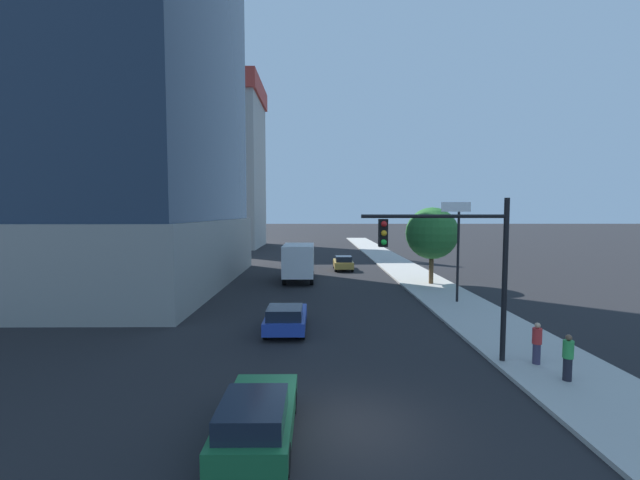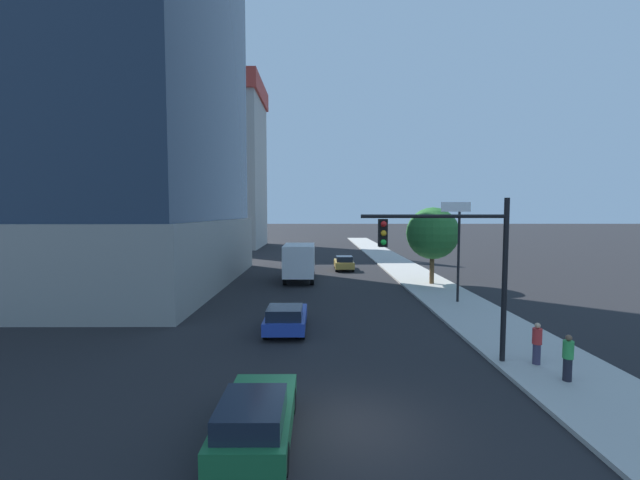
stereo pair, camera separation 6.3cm
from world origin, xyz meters
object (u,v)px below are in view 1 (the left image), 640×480
(car_gold, at_px, (343,263))
(pedestrian_green_shirt, at_px, (568,357))
(box_truck, at_px, (299,260))
(car_green, at_px, (257,417))
(pedestrian_red_shirt, at_px, (537,343))
(street_tree, at_px, (432,233))
(construction_building, at_px, (224,157))
(street_lamp, at_px, (458,238))
(traffic_light_pole, at_px, (454,251))
(car_blue, at_px, (286,318))

(car_gold, height_order, pedestrian_green_shirt, pedestrian_green_shirt)
(box_truck, bearing_deg, pedestrian_green_shirt, -64.51)
(car_green, relative_size, pedestrian_red_shirt, 2.62)
(street_tree, height_order, box_truck, street_tree)
(construction_building, xyz_separation_m, pedestrian_green_shirt, (24.12, -55.59, -14.21))
(construction_building, relative_size, street_tree, 6.04)
(street_tree, distance_m, pedestrian_green_shirt, 19.01)
(street_tree, distance_m, car_green, 24.86)
(street_lamp, xyz_separation_m, street_tree, (0.20, 6.57, -0.04))
(traffic_light_pole, height_order, street_tree, traffic_light_pole)
(pedestrian_green_shirt, bearing_deg, car_green, -160.98)
(car_gold, bearing_deg, traffic_light_pole, -84.45)
(construction_building, xyz_separation_m, car_gold, (18.32, -28.21, -14.43))
(construction_building, bearing_deg, pedestrian_red_shirt, -66.16)
(street_tree, relative_size, pedestrian_red_shirt, 3.89)
(street_lamp, height_order, pedestrian_green_shirt, street_lamp)
(car_blue, xyz_separation_m, box_truck, (0.00, 14.79, 1.12))
(car_gold, xyz_separation_m, pedestrian_red_shirt, (5.58, -25.86, 0.21))
(street_lamp, xyz_separation_m, car_green, (-10.50, -15.60, -3.51))
(car_blue, bearing_deg, street_tree, 49.52)
(pedestrian_red_shirt, bearing_deg, traffic_light_pole, 173.75)
(traffic_light_pole, bearing_deg, street_lamp, 69.67)
(construction_building, distance_m, pedestrian_green_shirt, 62.24)
(construction_building, xyz_separation_m, street_lamp, (24.62, -43.44, -10.93))
(traffic_light_pole, xyz_separation_m, street_tree, (4.01, 16.87, -0.19))
(traffic_light_pole, bearing_deg, car_green, -141.58)
(car_blue, height_order, car_green, car_green)
(construction_building, distance_m, car_green, 62.40)
(street_lamp, height_order, street_tree, street_lamp)
(traffic_light_pole, relative_size, box_truck, 0.94)
(street_tree, height_order, pedestrian_green_shirt, street_tree)
(street_lamp, distance_m, box_truck, 13.93)
(car_blue, bearing_deg, traffic_light_pole, -32.93)
(car_gold, height_order, pedestrian_red_shirt, pedestrian_red_shirt)
(street_lamp, relative_size, box_truck, 0.95)
(street_lamp, distance_m, street_tree, 6.57)
(car_green, relative_size, car_gold, 1.02)
(car_blue, xyz_separation_m, car_gold, (4.21, 21.19, 0.04))
(car_blue, distance_m, box_truck, 14.84)
(box_truck, bearing_deg, traffic_light_pole, -70.73)
(box_truck, bearing_deg, street_tree, -11.92)
(construction_building, bearing_deg, street_tree, -56.05)
(street_lamp, relative_size, car_gold, 1.55)
(pedestrian_red_shirt, bearing_deg, car_green, -153.09)
(car_blue, height_order, box_truck, box_truck)
(street_tree, bearing_deg, box_truck, 168.08)
(box_truck, distance_m, pedestrian_green_shirt, 23.26)
(car_green, height_order, pedestrian_red_shirt, pedestrian_red_shirt)
(traffic_light_pole, relative_size, car_blue, 1.51)
(car_blue, distance_m, car_green, 9.63)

